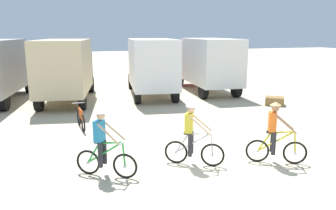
% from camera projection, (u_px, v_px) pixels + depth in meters
% --- Properties ---
extents(ground_plane, '(120.00, 120.00, 0.00)m').
position_uv_depth(ground_plane, '(224.00, 176.00, 8.83)').
color(ground_plane, beige).
extents(box_truck_tan_camper, '(3.58, 7.07, 3.35)m').
position_uv_depth(box_truck_tan_camper, '(66.00, 67.00, 18.01)').
color(box_truck_tan_camper, '#CCB78E').
rests_on(box_truck_tan_camper, ground).
extents(box_truck_avon_van, '(3.37, 7.03, 3.35)m').
position_uv_depth(box_truck_avon_van, '(151.00, 64.00, 19.68)').
color(box_truck_avon_van, white).
rests_on(box_truck_avon_van, ground).
extents(box_truck_white_box, '(3.00, 6.94, 3.35)m').
position_uv_depth(box_truck_white_box, '(207.00, 62.00, 21.02)').
color(box_truck_white_box, white).
rests_on(box_truck_white_box, ground).
extents(cyclist_orange_shirt, '(1.47, 1.01, 1.82)m').
position_uv_depth(cyclist_orange_shirt, '(103.00, 146.00, 8.64)').
color(cyclist_orange_shirt, black).
rests_on(cyclist_orange_shirt, ground).
extents(cyclist_cowboy_hat, '(1.50, 0.97, 1.82)m').
position_uv_depth(cyclist_cowboy_hat, '(192.00, 136.00, 9.39)').
color(cyclist_cowboy_hat, black).
rests_on(cyclist_cowboy_hat, ground).
extents(cyclist_near_camera, '(1.55, 0.90, 1.82)m').
position_uv_depth(cyclist_near_camera, '(275.00, 135.00, 9.52)').
color(cyclist_near_camera, black).
rests_on(cyclist_near_camera, ground).
extents(bicycle_spare, '(0.50, 1.73, 0.97)m').
position_uv_depth(bicycle_spare, '(81.00, 119.00, 13.06)').
color(bicycle_spare, black).
rests_on(bicycle_spare, ground).
extents(supply_crate, '(1.20, 1.16, 0.42)m').
position_uv_depth(supply_crate, '(275.00, 101.00, 17.37)').
color(supply_crate, olive).
rests_on(supply_crate, ground).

